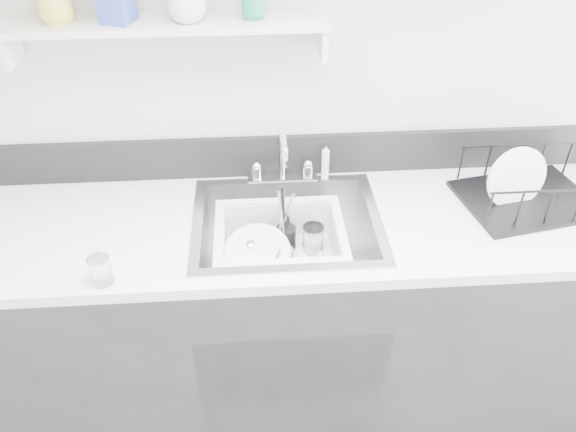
{
  "coord_description": "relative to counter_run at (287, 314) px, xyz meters",
  "views": [
    {
      "loc": [
        -0.1,
        -0.31,
        2.09
      ],
      "look_at": [
        0.0,
        1.14,
        0.98
      ],
      "focal_mm": 35.0,
      "sensor_mm": 36.0,
      "label": 1
    }
  ],
  "objects": [
    {
      "name": "utensil_cup",
      "position": [
        -0.0,
        0.04,
        0.36
      ],
      "size": [
        0.07,
        0.07,
        0.24
      ],
      "rotation": [
        0.0,
        0.0,
        0.15
      ],
      "color": "black",
      "rests_on": "wash_tub"
    },
    {
      "name": "plate_stack",
      "position": [
        -0.09,
        -0.05,
        0.34
      ],
      "size": [
        0.28,
        0.27,
        0.11
      ],
      "rotation": [
        0.0,
        0.0,
        -0.3
      ],
      "color": "white",
      "rests_on": "wash_tub"
    },
    {
      "name": "faucet",
      "position": [
        0.0,
        0.25,
        0.52
      ],
      "size": [
        0.26,
        0.18,
        0.23
      ],
      "color": "silver",
      "rests_on": "counter_run"
    },
    {
      "name": "counter_run",
      "position": [
        0.0,
        0.0,
        0.0
      ],
      "size": [
        3.2,
        0.62,
        0.92
      ],
      "color": "#28282B",
      "rests_on": "ground"
    },
    {
      "name": "side_sprayer",
      "position": [
        0.16,
        0.25,
        0.53
      ],
      "size": [
        0.03,
        0.03,
        0.14
      ],
      "primitive_type": "cylinder",
      "color": "silver",
      "rests_on": "counter_run"
    },
    {
      "name": "dish_rack",
      "position": [
        0.86,
        0.06,
        0.54
      ],
      "size": [
        0.5,
        0.41,
        0.16
      ],
      "primitive_type": null,
      "rotation": [
        0.0,
        0.0,
        0.18
      ],
      "color": "black",
      "rests_on": "counter_run"
    },
    {
      "name": "ladle",
      "position": [
        -0.07,
        -0.03,
        0.34
      ],
      "size": [
        0.26,
        0.15,
        0.07
      ],
      "primitive_type": null,
      "rotation": [
        0.0,
        0.0,
        -0.27
      ],
      "color": "silver",
      "rests_on": "wash_tub"
    },
    {
      "name": "wash_tub",
      "position": [
        -0.03,
        -0.04,
        0.38
      ],
      "size": [
        0.46,
        0.38,
        0.17
      ],
      "primitive_type": null,
      "rotation": [
        0.0,
        0.0,
        0.06
      ],
      "color": "silver",
      "rests_on": "sink"
    },
    {
      "name": "tumbler_counter",
      "position": [
        -0.57,
        -0.26,
        0.51
      ],
      "size": [
        0.08,
        0.08,
        0.09
      ],
      "primitive_type": "cylinder",
      "rotation": [
        0.0,
        0.0,
        -0.28
      ],
      "color": "white",
      "rests_on": "counter_run"
    },
    {
      "name": "tumbler_in_tub",
      "position": [
        0.09,
        0.01,
        0.36
      ],
      "size": [
        0.08,
        0.08,
        0.11
      ],
      "primitive_type": "cylinder",
      "rotation": [
        0.0,
        0.0,
        -0.05
      ],
      "color": "white",
      "rests_on": "wash_tub"
    },
    {
      "name": "sink",
      "position": [
        0.0,
        0.0,
        0.37
      ],
      "size": [
        0.64,
        0.52,
        0.2
      ],
      "primitive_type": null,
      "color": "silver",
      "rests_on": "counter_run"
    },
    {
      "name": "room_shell",
      "position": [
        0.0,
        -0.8,
        1.22
      ],
      "size": [
        3.5,
        3.0,
        2.6
      ],
      "color": "silver",
      "rests_on": "ground"
    },
    {
      "name": "wall_shelf",
      "position": [
        -0.35,
        0.23,
        1.05
      ],
      "size": [
        1.0,
        0.16,
        0.12
      ],
      "color": "silver",
      "rests_on": "room_shell"
    },
    {
      "name": "bowl_small",
      "position": [
        0.07,
        -0.05,
        0.32
      ],
      "size": [
        0.13,
        0.13,
        0.03
      ],
      "primitive_type": "imported",
      "rotation": [
        0.0,
        0.0,
        -0.17
      ],
      "color": "white",
      "rests_on": "wash_tub"
    },
    {
      "name": "backsplash",
      "position": [
        0.0,
        0.3,
        0.54
      ],
      "size": [
        3.2,
        0.02,
        0.16
      ],
      "primitive_type": "cube",
      "color": "black",
      "rests_on": "counter_run"
    }
  ]
}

